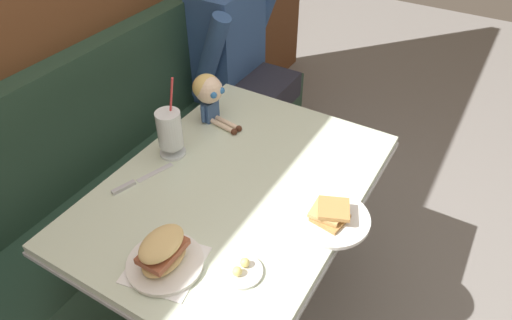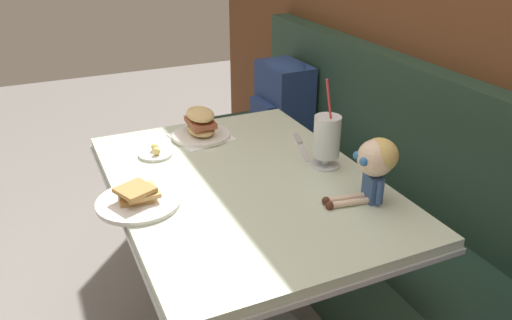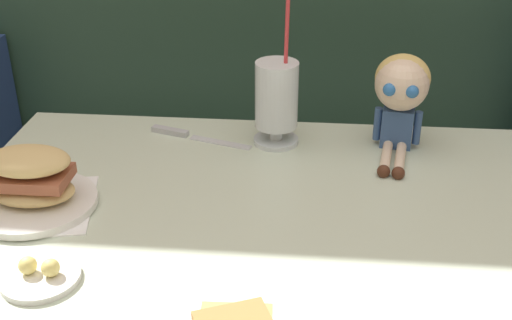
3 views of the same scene
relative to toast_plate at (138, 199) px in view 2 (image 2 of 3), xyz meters
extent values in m
cube|color=brown|center=(-0.01, 1.21, 0.44)|extent=(4.40, 0.08, 2.40)
cube|color=#233D2D|center=(-0.01, 0.93, -0.53)|extent=(2.60, 0.48, 0.45)
cube|color=#233D2D|center=(-0.01, 1.12, -0.03)|extent=(2.60, 0.10, 0.55)
cube|color=beige|center=(-0.01, 0.34, -0.03)|extent=(1.10, 0.80, 0.03)
cube|color=#B7BABF|center=(-0.01, 0.34, -0.05)|extent=(1.11, 0.81, 0.02)
cylinder|color=#A5A8AD|center=(-0.01, 0.34, -0.39)|extent=(0.14, 0.14, 0.65)
cylinder|color=white|center=(0.00, 0.00, -0.01)|extent=(0.25, 0.25, 0.01)
cube|color=#B78447|center=(-0.01, 0.00, 0.01)|extent=(0.11, 0.11, 0.01)
cube|color=tan|center=(0.00, 0.01, 0.02)|extent=(0.10, 0.10, 0.01)
cube|color=#B78447|center=(0.00, -0.01, 0.04)|extent=(0.12, 0.12, 0.01)
cylinder|color=silver|center=(0.01, 0.63, -0.01)|extent=(0.10, 0.10, 0.01)
cylinder|color=silver|center=(0.01, 0.63, 0.01)|extent=(0.03, 0.03, 0.03)
cylinder|color=silver|center=(0.01, 0.63, 0.09)|extent=(0.09, 0.09, 0.14)
cylinder|color=pink|center=(0.01, 0.63, 0.09)|extent=(0.08, 0.08, 0.13)
cylinder|color=#DB383D|center=(0.03, 0.63, 0.19)|extent=(0.01, 0.05, 0.22)
cube|color=white|center=(-0.40, 0.33, -0.01)|extent=(0.23, 0.23, 0.00)
cylinder|color=white|center=(-0.40, 0.33, -0.01)|extent=(0.22, 0.22, 0.01)
ellipsoid|color=tan|center=(-0.40, 0.33, 0.02)|extent=(0.15, 0.10, 0.04)
cube|color=#995138|center=(-0.40, 0.33, 0.05)|extent=(0.14, 0.09, 0.02)
ellipsoid|color=tan|center=(-0.40, 0.33, 0.08)|extent=(0.15, 0.10, 0.04)
cylinder|color=white|center=(-0.31, 0.13, -0.01)|extent=(0.12, 0.12, 0.01)
sphere|color=#F4E07A|center=(-0.33, 0.14, 0.01)|extent=(0.03, 0.03, 0.03)
sphere|color=#F4E07A|center=(-0.29, 0.13, 0.01)|extent=(0.03, 0.03, 0.03)
cube|color=silver|center=(-0.11, 0.62, -0.01)|extent=(0.14, 0.06, 0.00)
cube|color=#B2B5BA|center=(-0.22, 0.66, -0.01)|extent=(0.09, 0.04, 0.01)
cube|color=#385689|center=(0.27, 0.64, 0.03)|extent=(0.07, 0.05, 0.08)
sphere|color=beige|center=(0.27, 0.64, 0.12)|extent=(0.11, 0.11, 0.11)
ellipsoid|color=#D8B766|center=(0.27, 0.65, 0.13)|extent=(0.13, 0.12, 0.10)
sphere|color=#2D6BB2|center=(0.24, 0.60, 0.13)|extent=(0.03, 0.03, 0.03)
sphere|color=#2D6BB2|center=(0.28, 0.59, 0.13)|extent=(0.03, 0.03, 0.03)
cylinder|color=beige|center=(0.24, 0.56, -0.01)|extent=(0.04, 0.12, 0.02)
cylinder|color=beige|center=(0.27, 0.56, -0.01)|extent=(0.04, 0.12, 0.02)
sphere|color=#4C2819|center=(0.23, 0.50, -0.01)|extent=(0.03, 0.03, 0.03)
sphere|color=#4C2819|center=(0.26, 0.50, -0.01)|extent=(0.03, 0.03, 0.03)
cylinder|color=#385689|center=(0.23, 0.65, 0.03)|extent=(0.02, 0.02, 0.07)
cylinder|color=#385689|center=(0.31, 0.63, 0.03)|extent=(0.02, 0.02, 0.07)
cube|color=navy|center=(-0.91, 0.95, -0.12)|extent=(0.31, 0.21, 0.38)
cube|color=navy|center=(-0.91, 0.83, -0.19)|extent=(0.21, 0.06, 0.17)
ellipsoid|color=navy|center=(-0.91, 0.95, 0.06)|extent=(0.29, 0.20, 0.07)
camera|label=1|loc=(-0.97, -0.30, 1.04)|focal=32.05mm
camera|label=2|loc=(1.35, -0.23, 0.77)|focal=36.51mm
camera|label=3|loc=(0.08, -0.62, 0.60)|focal=45.65mm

